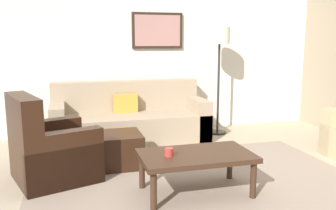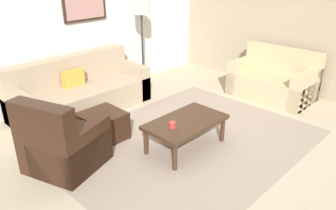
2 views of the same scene
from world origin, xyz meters
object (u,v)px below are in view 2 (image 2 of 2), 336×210
(couch_main, at_px, (78,93))
(couch_loveseat, at_px, (275,81))
(coffee_table, at_px, (186,124))
(framed_artwork, at_px, (85,4))
(lamp_standing, at_px, (141,16))
(armchair_leather, at_px, (61,147))
(cup, at_px, (172,125))
(ottoman, at_px, (103,126))

(couch_main, xyz_separation_m, couch_loveseat, (2.87, -2.11, 0.00))
(coffee_table, xyz_separation_m, framed_artwork, (0.26, 2.59, 1.30))
(coffee_table, distance_m, lamp_standing, 2.64)
(armchair_leather, height_order, lamp_standing, lamp_standing)
(couch_loveseat, xyz_separation_m, framed_artwork, (-2.31, 2.53, 1.37))
(couch_main, relative_size, cup, 27.67)
(armchair_leather, height_order, coffee_table, armchair_leather)
(cup, bearing_deg, armchair_leather, 146.31)
(couch_loveseat, bearing_deg, couch_main, 143.71)
(cup, bearing_deg, ottoman, 109.12)
(coffee_table, xyz_separation_m, cup, (-0.28, -0.02, 0.09))
(couch_main, height_order, cup, couch_main)
(coffee_table, xyz_separation_m, lamp_standing, (1.15, 2.13, 1.05))
(lamp_standing, height_order, framed_artwork, framed_artwork)
(couch_loveseat, xyz_separation_m, cup, (-2.84, -0.07, 0.15))
(coffee_table, bearing_deg, armchair_leather, 152.43)
(armchair_leather, xyz_separation_m, ottoman, (0.78, 0.26, -0.11))
(armchair_leather, xyz_separation_m, lamp_standing, (2.57, 1.39, 1.10))
(armchair_leather, bearing_deg, framed_artwork, 47.81)
(couch_main, relative_size, framed_artwork, 2.74)
(cup, bearing_deg, framed_artwork, 78.39)
(armchair_leather, xyz_separation_m, framed_artwork, (1.68, 1.85, 1.36))
(ottoman, distance_m, coffee_table, 1.20)
(coffee_table, distance_m, framed_artwork, 2.91)
(armchair_leather, height_order, ottoman, armchair_leather)
(ottoman, bearing_deg, coffee_table, -57.70)
(couch_loveseat, distance_m, cup, 2.85)
(couch_loveseat, height_order, framed_artwork, framed_artwork)
(couch_loveseat, xyz_separation_m, ottoman, (-3.20, 0.95, -0.10))
(armchair_leather, bearing_deg, cup, -33.69)
(lamp_standing, bearing_deg, armchair_leather, -151.60)
(ottoman, bearing_deg, couch_loveseat, -16.54)
(couch_loveseat, relative_size, lamp_standing, 0.84)
(ottoman, height_order, coffee_table, coffee_table)
(framed_artwork, bearing_deg, couch_main, -142.66)
(cup, bearing_deg, couch_main, 90.64)
(couch_loveseat, distance_m, framed_artwork, 3.69)
(ottoman, relative_size, coffee_table, 0.51)
(lamp_standing, distance_m, framed_artwork, 1.03)
(couch_main, bearing_deg, couch_loveseat, -36.29)
(cup, xyz_separation_m, lamp_standing, (1.43, 2.15, 0.96))
(ottoman, xyz_separation_m, coffee_table, (0.64, -1.01, 0.16))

